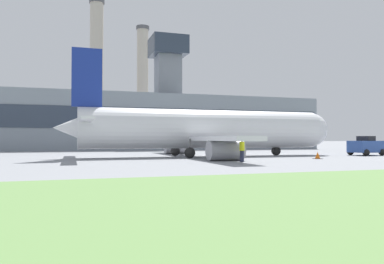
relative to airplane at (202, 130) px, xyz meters
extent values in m
plane|color=gray|center=(-1.34, -0.35, -2.65)|extent=(400.00, 400.00, 0.00)
cube|color=gray|center=(-1.34, 29.80, 1.82)|extent=(61.68, 15.87, 8.93)
cube|color=#2D3847|center=(-1.34, 21.81, 2.26)|extent=(60.45, 0.16, 3.21)
cube|color=slate|center=(4.10, 29.80, 5.63)|extent=(4.12, 4.12, 16.56)
cube|color=#283342|center=(4.10, 29.80, 15.55)|extent=(6.18, 6.18, 3.30)
cylinder|color=#B2A899|center=(-6.15, 63.89, 15.71)|extent=(3.39, 3.39, 36.72)
cylinder|color=#4C4C51|center=(-6.15, 63.89, 34.58)|extent=(3.90, 3.90, 1.02)
cylinder|color=#B2A899|center=(5.58, 62.70, 12.65)|extent=(2.98, 2.98, 30.59)
cylinder|color=#4C4C51|center=(5.58, 62.70, 28.39)|extent=(3.43, 3.43, 0.89)
cylinder|color=silver|center=(0.39, 0.00, 0.07)|extent=(24.27, 3.80, 3.80)
sphere|color=silver|center=(12.53, 0.00, 0.07)|extent=(3.61, 3.61, 3.61)
cone|color=silver|center=(-11.74, 0.00, 0.07)|extent=(4.18, 3.61, 3.61)
cube|color=navy|center=(-10.94, 0.00, 4.62)|extent=(2.66, 0.24, 5.29)
cube|color=silver|center=(-11.13, -3.49, 0.64)|extent=(1.01, 6.98, 0.20)
cube|color=silver|center=(-11.13, 3.49, 0.64)|extent=(1.01, 6.98, 0.20)
cube|color=silver|center=(-0.82, -6.58, -0.88)|extent=(2.25, 11.63, 0.36)
cube|color=silver|center=(-0.82, 6.58, -0.88)|extent=(2.25, 11.63, 0.36)
cylinder|color=gray|center=(-0.52, -7.13, -1.83)|extent=(2.87, 1.61, 1.61)
cylinder|color=gray|center=(-0.52, 7.13, -1.83)|extent=(2.87, 1.61, 1.61)
cylinder|color=#59595B|center=(8.28, 0.00, -1.52)|extent=(0.20, 0.20, 1.28)
sphere|color=black|center=(8.28, 0.00, -2.15)|extent=(0.99, 0.99, 0.99)
cylinder|color=#59595B|center=(-2.03, -2.50, -1.52)|extent=(0.20, 0.20, 1.28)
sphere|color=black|center=(-2.03, -2.50, -2.15)|extent=(0.99, 0.99, 0.99)
cylinder|color=#59595B|center=(-2.03, 2.50, -1.52)|extent=(0.20, 0.20, 1.28)
sphere|color=black|center=(-2.03, 2.50, -2.15)|extent=(0.99, 0.99, 0.99)
cube|color=#2D4C93|center=(17.49, -2.73, -1.72)|extent=(3.43, 2.45, 1.23)
cube|color=black|center=(17.49, -2.73, -0.86)|extent=(1.27, 1.61, 0.50)
sphere|color=black|center=(18.72, -3.65, -2.30)|extent=(0.70, 0.70, 0.70)
sphere|color=black|center=(18.53, -1.60, -2.30)|extent=(0.70, 0.70, 0.70)
sphere|color=black|center=(16.45, -3.85, -2.30)|extent=(0.70, 0.70, 0.70)
sphere|color=black|center=(16.27, -1.80, -2.30)|extent=(0.70, 0.70, 0.70)
cylinder|color=#23283D|center=(0.17, -8.74, -2.22)|extent=(0.38, 0.38, 0.85)
cylinder|color=yellow|center=(0.17, -8.74, -1.46)|extent=(0.48, 0.48, 0.67)
sphere|color=tan|center=(0.17, -8.74, -1.01)|extent=(0.23, 0.23, 0.23)
cube|color=black|center=(8.28, -6.99, -2.63)|extent=(0.67, 0.67, 0.03)
cone|color=orange|center=(8.28, -6.99, -2.35)|extent=(0.48, 0.48, 0.60)
camera|label=1|loc=(-12.27, -34.74, -0.89)|focal=35.00mm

